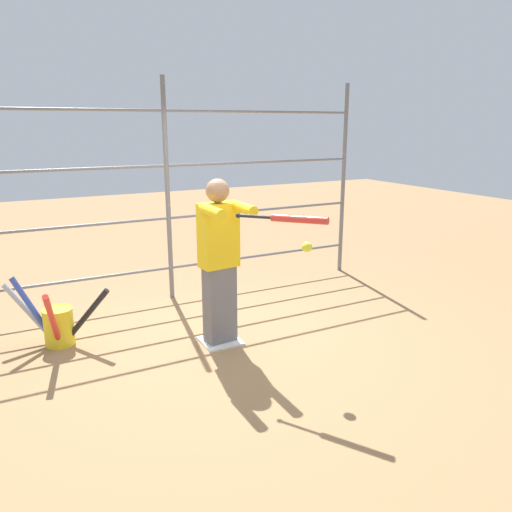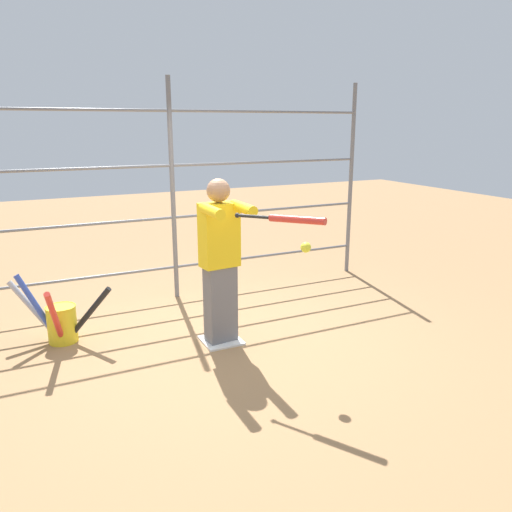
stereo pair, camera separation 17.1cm
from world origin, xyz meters
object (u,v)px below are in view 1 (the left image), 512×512
object	(u,v)px
batter	(220,257)
baseball_bat_swinging	(291,219)
bat_bucket	(57,324)
softball_in_flight	(307,247)

from	to	relation	value
batter	baseball_bat_swinging	bearing A→B (deg)	107.66
batter	bat_bucket	world-z (taller)	batter
baseball_bat_swinging	bat_bucket	world-z (taller)	baseball_bat_swinging
softball_in_flight	bat_bucket	xyz separation A→B (m)	(2.03, -1.59, -0.94)
batter	bat_bucket	bearing A→B (deg)	-25.48
baseball_bat_swinging	softball_in_flight	distance (m)	0.35
softball_in_flight	baseball_bat_swinging	bearing A→B (deg)	12.52
batter	softball_in_flight	distance (m)	1.02
baseball_bat_swinging	softball_in_flight	size ratio (longest dim) A/B	8.19
baseball_bat_swinging	bat_bucket	size ratio (longest dim) A/B	0.79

